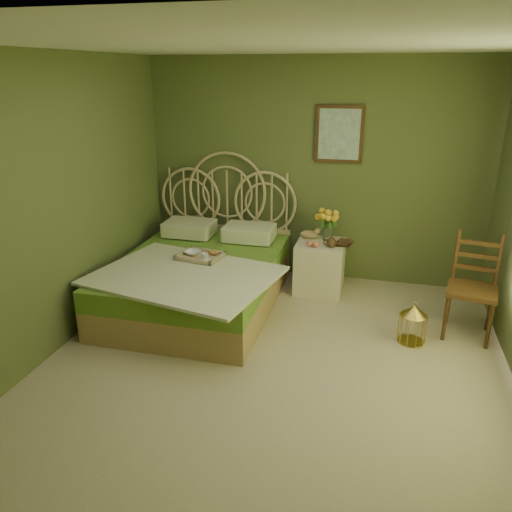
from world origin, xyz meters
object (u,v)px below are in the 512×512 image
(bed, at_px, (200,275))
(nightstand, at_px, (320,261))
(chair, at_px, (472,279))
(birdcage, at_px, (412,324))

(bed, bearing_deg, nightstand, 28.17)
(nightstand, distance_m, chair, 1.66)
(birdcage, bearing_deg, chair, 33.94)
(nightstand, height_order, chair, nightstand)
(chair, bearing_deg, birdcage, -135.76)
(bed, bearing_deg, chair, 0.58)
(birdcage, bearing_deg, nightstand, 135.54)
(bed, bearing_deg, birdcage, -8.22)
(chair, bearing_deg, bed, -169.13)
(nightstand, height_order, birdcage, nightstand)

